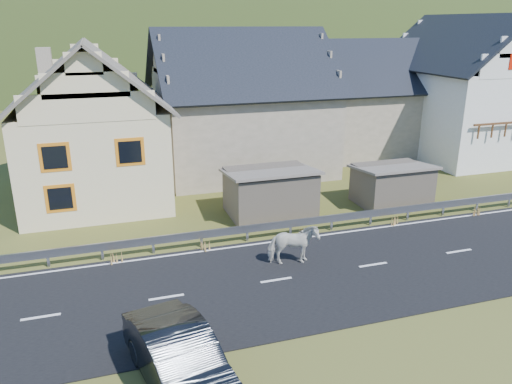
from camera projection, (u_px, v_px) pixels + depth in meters
name	position (u px, v px, depth m)	size (l,w,h in m)	color
ground	(373.00, 266.00, 19.38)	(160.00, 160.00, 0.00)	#393D11
road	(373.00, 265.00, 19.37)	(60.00, 7.00, 0.04)	black
lane_markings	(373.00, 265.00, 19.37)	(60.00, 6.60, 0.01)	silver
guardrail	(332.00, 219.00, 22.52)	(28.10, 0.09, 0.75)	#93969B
shed_left	(270.00, 193.00, 24.32)	(4.30, 3.30, 2.40)	brown
shed_right	(392.00, 185.00, 25.77)	(3.80, 2.90, 2.20)	brown
house_cream	(91.00, 116.00, 25.94)	(7.80, 9.80, 8.30)	beige
house_stone_a	(241.00, 96.00, 31.14)	(10.80, 9.80, 8.90)	tan
house_stone_b	(366.00, 92.00, 35.95)	(9.80, 8.80, 8.10)	tan
house_white	(465.00, 82.00, 34.70)	(8.80, 10.80, 9.70)	white
mountain	(137.00, 103.00, 189.68)	(440.00, 280.00, 260.00)	#233A15
horse	(293.00, 245.00, 19.21)	(1.91, 0.87, 1.61)	beige
car	(181.00, 361.00, 12.65)	(1.70, 4.87, 1.60)	black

